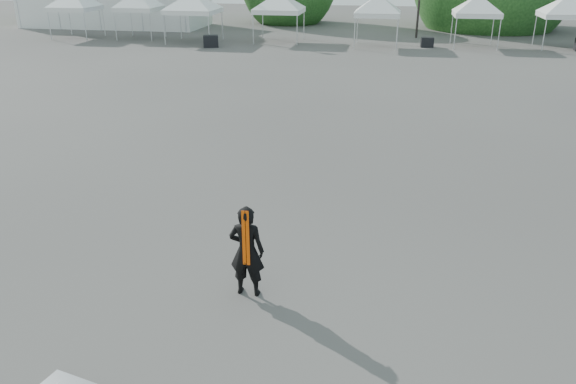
# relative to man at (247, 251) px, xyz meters

# --- Properties ---
(ground) EXTENTS (120.00, 120.00, 0.00)m
(ground) POSITION_rel_man_xyz_m (0.98, 3.17, -0.86)
(ground) COLOR #474442
(ground) RESTS_ON ground
(marquee) EXTENTS (15.00, 6.25, 4.23)m
(marquee) POSITION_rel_man_xyz_m (-21.02, 38.17, 1.11)
(marquee) COLOR white
(marquee) RESTS_ON ground
(man) EXTENTS (0.63, 0.42, 1.72)m
(man) POSITION_rel_man_xyz_m (0.00, 0.00, 0.00)
(man) COLOR black
(man) RESTS_ON ground
(crate_west) EXTENTS (1.15, 1.01, 0.75)m
(crate_west) POSITION_rel_man_xyz_m (-9.55, 28.12, -0.48)
(crate_west) COLOR black
(crate_west) RESTS_ON ground
(crate_mid) EXTENTS (0.85, 0.68, 0.63)m
(crate_mid) POSITION_rel_man_xyz_m (4.55, 30.68, -0.55)
(crate_mid) COLOR black
(crate_mid) RESTS_ON ground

